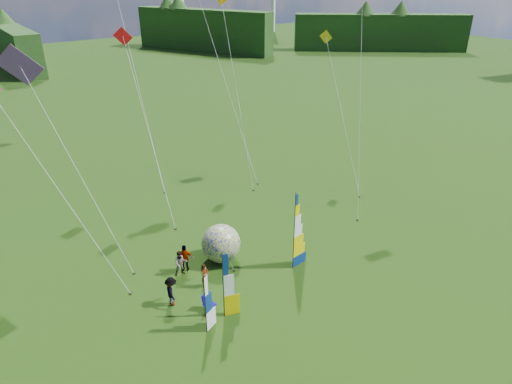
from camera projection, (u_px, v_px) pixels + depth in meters
ground at (311, 300)px, 25.86m from camera, size 220.00×220.00×0.00m
treeline_ring at (315, 240)px, 24.08m from camera, size 210.00×210.00×8.00m
feather_banner_main at (294, 233)px, 27.42m from camera, size 1.39×0.29×5.14m
side_banner_left at (223, 286)px, 23.76m from camera, size 1.08×0.42×3.99m
side_banner_far at (205, 306)px, 22.84m from camera, size 0.96×0.48×3.40m
bol_inflatable at (221, 243)px, 28.82m from camera, size 3.17×3.17×2.49m
spectator_a at (205, 276)px, 26.59m from camera, size 0.67×0.59×1.54m
spectator_b at (181, 263)px, 27.62m from camera, size 0.88×0.61×1.65m
spectator_c at (171, 291)px, 25.11m from camera, size 0.66×1.21×1.78m
spectator_d at (185, 258)px, 27.95m from camera, size 1.11×0.99×1.81m
camp_chair at (209, 303)px, 24.79m from camera, size 0.70×0.70×1.02m
kite_whale at (213, 37)px, 38.83m from camera, size 4.50×15.50×23.13m
kite_rainbow_delta at (75, 156)px, 26.80m from camera, size 10.50×13.06×13.93m
kite_parafoil at (361, 95)px, 33.48m from camera, size 10.96×11.72×16.92m
small_kite_red at (148, 124)px, 32.95m from camera, size 4.45×10.92×13.50m
small_kite_orange at (237, 87)px, 38.75m from camera, size 4.84×10.70×15.58m
small_kite_yellow at (343, 109)px, 38.19m from camera, size 7.80×11.06×12.47m
small_kite_pink at (63, 190)px, 24.42m from camera, size 7.63×8.54×12.40m
small_kite_green at (130, 48)px, 37.65m from camera, size 6.58×14.47×21.78m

